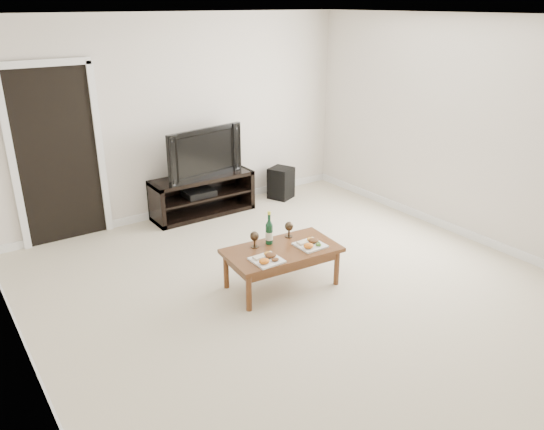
{
  "coord_description": "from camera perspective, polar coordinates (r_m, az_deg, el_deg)",
  "views": [
    {
      "loc": [
        -2.88,
        -3.59,
        2.72
      ],
      "look_at": [
        -0.05,
        0.51,
        0.7
      ],
      "focal_mm": 35.0,
      "sensor_mm": 36.0,
      "label": 1
    }
  ],
  "objects": [
    {
      "name": "floor",
      "position": [
        5.34,
        3.63,
        -8.56
      ],
      "size": [
        5.5,
        5.5,
        0.0
      ],
      "primitive_type": "plane",
      "color": "beige",
      "rests_on": "ground"
    },
    {
      "name": "back_wall",
      "position": [
        7.12,
        -10.18,
        10.23
      ],
      "size": [
        5.0,
        0.04,
        2.6
      ],
      "primitive_type": "cube",
      "color": "silver",
      "rests_on": "ground"
    },
    {
      "name": "ceiling",
      "position": [
        4.6,
        4.46,
        20.78
      ],
      "size": [
        5.0,
        5.5,
        0.04
      ],
      "primitive_type": "cube",
      "color": "white",
      "rests_on": "back_wall"
    },
    {
      "name": "doorway",
      "position": [
        6.68,
        -22.05,
        5.75
      ],
      "size": [
        0.9,
        0.02,
        2.05
      ],
      "primitive_type": "cube",
      "color": "black",
      "rests_on": "ground"
    },
    {
      "name": "media_console",
      "position": [
        7.23,
        -7.47,
        2.12
      ],
      "size": [
        1.4,
        0.45,
        0.55
      ],
      "primitive_type": "cube",
      "color": "black",
      "rests_on": "ground"
    },
    {
      "name": "television",
      "position": [
        7.05,
        -7.71,
        6.75
      ],
      "size": [
        1.16,
        0.34,
        0.66
      ],
      "primitive_type": "imported",
      "rotation": [
        0.0,
        0.0,
        0.16
      ],
      "color": "black",
      "rests_on": "media_console"
    },
    {
      "name": "av_receiver",
      "position": [
        7.18,
        -7.86,
        2.38
      ],
      "size": [
        0.4,
        0.3,
        0.08
      ],
      "primitive_type": "cube",
      "rotation": [
        0.0,
        0.0,
        -0.0
      ],
      "color": "black",
      "rests_on": "media_console"
    },
    {
      "name": "subwoofer",
      "position": [
        7.81,
        0.97,
        3.47
      ],
      "size": [
        0.4,
        0.4,
        0.46
      ],
      "primitive_type": "cube",
      "rotation": [
        0.0,
        0.0,
        0.41
      ],
      "color": "black",
      "rests_on": "ground"
    },
    {
      "name": "coffee_table",
      "position": [
        5.39,
        1.05,
        -5.66
      ],
      "size": [
        1.18,
        0.71,
        0.42
      ],
      "primitive_type": "cube",
      "rotation": [
        0.0,
        0.0,
        -0.08
      ],
      "color": "brown",
      "rests_on": "ground"
    },
    {
      "name": "plate_left",
      "position": [
        5.04,
        -0.57,
        -4.63
      ],
      "size": [
        0.27,
        0.27,
        0.07
      ],
      "primitive_type": "cube",
      "color": "white",
      "rests_on": "coffee_table"
    },
    {
      "name": "plate_right",
      "position": [
        5.35,
        4.13,
        -3.02
      ],
      "size": [
        0.27,
        0.27,
        0.07
      ],
      "primitive_type": "cube",
      "color": "white",
      "rests_on": "coffee_table"
    },
    {
      "name": "wine_bottle",
      "position": [
        5.34,
        -0.31,
        -1.37
      ],
      "size": [
        0.07,
        0.07,
        0.35
      ],
      "primitive_type": "cylinder",
      "color": "#0E361E",
      "rests_on": "coffee_table"
    },
    {
      "name": "goblet_left",
      "position": [
        5.3,
        -1.9,
        -2.64
      ],
      "size": [
        0.09,
        0.09,
        0.17
      ],
      "primitive_type": null,
      "color": "#372A1E",
      "rests_on": "coffee_table"
    },
    {
      "name": "goblet_right",
      "position": [
        5.53,
        1.84,
        -1.56
      ],
      "size": [
        0.09,
        0.09,
        0.17
      ],
      "primitive_type": null,
      "color": "#372A1E",
      "rests_on": "coffee_table"
    }
  ]
}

